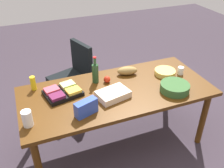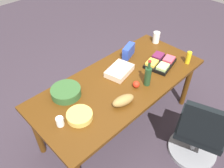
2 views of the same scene
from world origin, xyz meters
name	(u,v)px [view 1 (image 1 of 2)]	position (x,y,z in m)	size (l,w,h in m)	color
ground_plane	(116,141)	(0.00, 0.00, 0.00)	(10.00, 10.00, 0.00)	#372D37
conference_table	(117,96)	(0.00, 0.00, 0.69)	(2.05, 0.92, 0.77)	#4C2B0B
office_chair	(73,84)	(0.28, -0.90, 0.37)	(0.61, 0.61, 0.95)	gray
bread_loaf	(127,71)	(-0.24, -0.26, 0.82)	(0.24, 0.11, 0.10)	olive
mayo_jar	(27,118)	(0.94, 0.23, 0.84)	(0.09, 0.09, 0.15)	white
chip_bag_blue	(86,108)	(0.42, 0.27, 0.84)	(0.22, 0.08, 0.15)	#2B47AD
apple_red	(107,79)	(0.04, -0.19, 0.80)	(0.08, 0.08, 0.08)	red
chip_bowl	(165,72)	(-0.66, -0.10, 0.80)	(0.24, 0.24, 0.06)	#D5B551
fruit_platter	(63,92)	(0.56, -0.13, 0.80)	(0.41, 0.35, 0.07)	black
salad_bowl	(175,87)	(-0.56, 0.24, 0.81)	(0.31, 0.31, 0.09)	#315A2A
sheet_cake	(113,94)	(0.09, 0.11, 0.80)	(0.32, 0.22, 0.07)	beige
paper_cup	(181,71)	(-0.83, -0.04, 0.81)	(0.07, 0.07, 0.09)	white
wine_bottle	(95,73)	(0.16, -0.24, 0.89)	(0.08, 0.08, 0.31)	#204122
mustard_bottle	(33,83)	(0.82, -0.34, 0.85)	(0.06, 0.06, 0.16)	yellow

